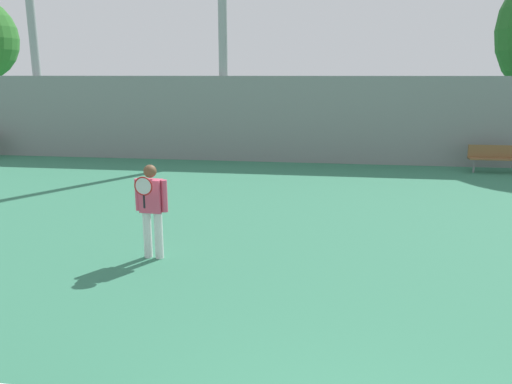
% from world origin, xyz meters
% --- Properties ---
extents(tennis_player, '(0.57, 0.41, 1.61)m').
position_xyz_m(tennis_player, '(-3.17, 5.05, 0.91)').
color(tennis_player, silver).
rests_on(tennis_player, ground_plane).
extents(bench_courtside_far, '(1.81, 0.40, 0.87)m').
position_xyz_m(bench_courtside_far, '(5.04, 13.96, 0.54)').
color(bench_courtside_far, brown).
rests_on(bench_courtside_far, ground_plane).
extents(back_fence, '(34.16, 0.06, 3.01)m').
position_xyz_m(back_fence, '(0.00, 14.89, 1.50)').
color(back_fence, gray).
rests_on(back_fence, ground_plane).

